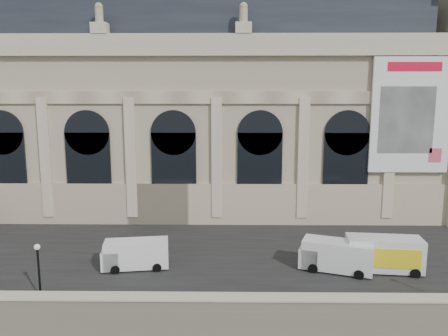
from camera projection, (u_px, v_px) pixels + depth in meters
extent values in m
cube|color=#796E5D|center=(213.00, 218.00, 65.50)|extent=(160.00, 70.00, 6.00)
cube|color=#2D2D2D|center=(205.00, 247.00, 44.29)|extent=(160.00, 24.00, 0.06)
cube|color=#796E5D|center=(194.00, 305.00, 30.99)|extent=(160.00, 1.20, 1.10)
cube|color=beige|center=(194.00, 297.00, 30.89)|extent=(160.00, 1.40, 0.12)
cube|color=#BDB091|center=(167.00, 127.00, 59.33)|extent=(68.00, 18.00, 22.00)
cube|color=beige|center=(158.00, 204.00, 51.70)|extent=(68.60, 0.40, 5.00)
cube|color=beige|center=(154.00, 45.00, 48.54)|extent=(69.00, 0.80, 2.40)
cube|color=beige|center=(155.00, 98.00, 49.64)|extent=(68.00, 0.30, 1.40)
cube|color=#292F37|center=(165.00, 20.00, 57.02)|extent=(64.00, 15.00, 6.00)
cube|color=black|center=(4.00, 171.00, 51.24)|extent=(5.20, 0.25, 9.00)
cylinder|color=black|center=(1.00, 132.00, 50.50)|extent=(5.20, 0.25, 5.20)
cube|color=beige|center=(46.00, 158.00, 50.86)|extent=(1.20, 0.50, 14.00)
cube|color=black|center=(89.00, 171.00, 51.12)|extent=(5.20, 0.25, 9.00)
cylinder|color=black|center=(87.00, 133.00, 50.37)|extent=(5.20, 0.25, 5.20)
cube|color=beige|center=(131.00, 158.00, 50.74)|extent=(1.20, 0.50, 14.00)
cube|color=black|center=(174.00, 171.00, 50.99)|extent=(5.20, 0.25, 9.00)
cylinder|color=black|center=(173.00, 133.00, 50.25)|extent=(5.20, 0.25, 5.20)
cube|color=beige|center=(217.00, 159.00, 50.61)|extent=(1.20, 0.50, 14.00)
cube|color=black|center=(260.00, 171.00, 50.86)|extent=(5.20, 0.25, 9.00)
cylinder|color=black|center=(260.00, 133.00, 50.12)|extent=(5.20, 0.25, 5.20)
cube|color=beige|center=(303.00, 159.00, 50.48)|extent=(1.20, 0.50, 14.00)
cube|color=black|center=(346.00, 171.00, 50.74)|extent=(5.20, 0.25, 9.00)
cylinder|color=black|center=(347.00, 133.00, 50.00)|extent=(5.20, 0.25, 5.20)
cube|color=beige|center=(390.00, 159.00, 50.36)|extent=(1.20, 0.50, 14.00)
cube|color=white|center=(411.00, 115.00, 49.31)|extent=(9.00, 0.35, 13.00)
cube|color=red|center=(415.00, 66.00, 48.22)|extent=(6.00, 0.06, 1.00)
cube|color=gray|center=(407.00, 120.00, 49.20)|extent=(6.20, 0.06, 7.50)
cube|color=#D64B5F|center=(435.00, 155.00, 49.82)|extent=(1.40, 0.06, 1.60)
cube|color=white|center=(137.00, 254.00, 38.69)|extent=(5.82, 2.96, 2.37)
cube|color=white|center=(111.00, 259.00, 38.45)|extent=(1.86, 2.37, 1.65)
cube|color=black|center=(104.00, 253.00, 38.28)|extent=(0.33, 1.84, 0.82)
cylinder|color=black|center=(115.00, 270.00, 37.56)|extent=(0.81, 0.37, 0.78)
cylinder|color=black|center=(118.00, 261.00, 39.67)|extent=(0.81, 0.37, 0.78)
cylinder|color=black|center=(157.00, 268.00, 38.03)|extent=(0.81, 0.37, 0.78)
cylinder|color=black|center=(157.00, 259.00, 40.15)|extent=(0.81, 0.37, 0.78)
cube|color=silver|center=(338.00, 255.00, 38.02)|extent=(6.39, 4.19, 2.54)
cube|color=silver|center=(310.00, 256.00, 38.90)|extent=(2.35, 2.74, 1.77)
cube|color=black|center=(303.00, 249.00, 39.01)|extent=(0.73, 1.89, 0.88)
cylinder|color=black|center=(313.00, 269.00, 37.78)|extent=(0.88, 0.54, 0.84)
cylinder|color=black|center=(317.00, 259.00, 39.92)|extent=(0.88, 0.54, 0.84)
cylinder|color=black|center=(359.00, 275.00, 36.47)|extent=(0.88, 0.54, 0.84)
cylinder|color=black|center=(361.00, 265.00, 38.61)|extent=(0.88, 0.54, 0.84)
cube|color=silver|center=(384.00, 253.00, 38.01)|extent=(6.57, 3.07, 2.86)
cube|color=yellow|center=(388.00, 259.00, 36.78)|extent=(5.48, 0.62, 1.69)
cube|color=red|center=(388.00, 259.00, 36.78)|extent=(3.16, 0.37, 0.64)
cube|color=silver|center=(341.00, 259.00, 38.52)|extent=(1.92, 2.49, 1.59)
cylinder|color=black|center=(351.00, 271.00, 37.35)|extent=(0.87, 0.38, 0.85)
cylinder|color=black|center=(346.00, 260.00, 39.74)|extent=(0.87, 0.38, 0.85)
cylinder|color=black|center=(415.00, 273.00, 36.75)|extent=(0.87, 0.38, 0.85)
cylinder|color=black|center=(407.00, 263.00, 39.14)|extent=(0.87, 0.38, 0.85)
cylinder|color=black|center=(41.00, 296.00, 33.04)|extent=(0.44, 0.44, 0.40)
cylinder|color=black|center=(39.00, 274.00, 32.74)|extent=(0.16, 0.16, 4.02)
sphere|color=beige|center=(37.00, 247.00, 32.40)|extent=(0.44, 0.44, 0.44)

